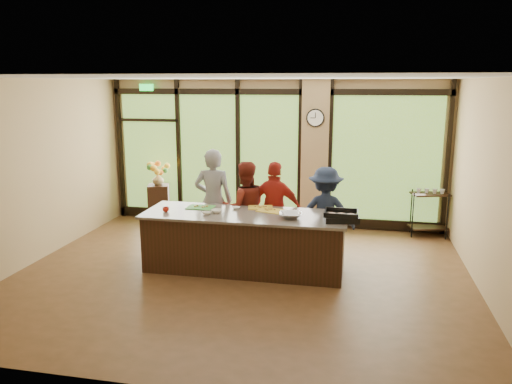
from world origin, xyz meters
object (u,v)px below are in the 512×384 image
at_px(roasting_pan, 341,218).
at_px(flower_stand, 159,204).
at_px(bar_cart, 429,208).
at_px(island_base, 245,243).
at_px(cook_left, 213,201).
at_px(cook_right, 325,213).

relative_size(roasting_pan, flower_stand, 0.58).
relative_size(flower_stand, bar_cart, 0.90).
relative_size(island_base, roasting_pan, 6.26).
distance_m(flower_stand, bar_cart, 5.46).
bearing_deg(roasting_pan, bar_cart, 48.38).
xyz_separation_m(island_base, roasting_pan, (1.50, -0.14, 0.52)).
distance_m(roasting_pan, bar_cart, 3.07).
height_order(island_base, flower_stand, island_base).
relative_size(cook_left, flower_stand, 2.16).
xyz_separation_m(cook_left, flower_stand, (-1.62, 1.43, -0.49)).
bearing_deg(cook_right, bar_cart, -143.42).
bearing_deg(island_base, bar_cart, 38.32).
bearing_deg(cook_left, island_base, 129.44).
distance_m(cook_left, cook_right, 1.94).
bearing_deg(cook_left, cook_right, 177.38).
distance_m(island_base, roasting_pan, 1.59).
distance_m(roasting_pan, flower_stand, 4.53).
xyz_separation_m(cook_right, flower_stand, (-3.56, 1.35, -0.36)).
bearing_deg(island_base, cook_right, 34.44).
relative_size(cook_right, bar_cart, 1.66).
distance_m(cook_left, roasting_pan, 2.40).
xyz_separation_m(cook_left, cook_right, (1.94, 0.08, -0.13)).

